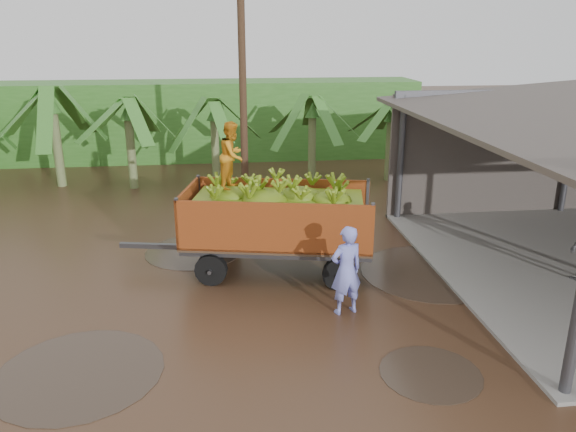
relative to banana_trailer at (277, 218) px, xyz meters
name	(u,v)px	position (x,y,z in m)	size (l,w,h in m)	color
ground	(242,309)	(-1.00, -2.04, -1.41)	(100.00, 100.00, 0.00)	black
hedge_north	(185,120)	(-3.00, 13.96, 0.39)	(22.00, 3.00, 3.60)	#2D661E
banana_trailer	(277,218)	(0.00, 0.00, 0.00)	(6.55, 3.13, 3.79)	#B84D1A
man_blue	(346,270)	(1.24, -2.42, -0.41)	(0.73, 0.48, 1.99)	#787FDB
utility_pole	(243,89)	(-0.56, 5.34, 2.64)	(1.20, 0.24, 7.99)	#47301E
banana_plants	(28,169)	(-7.21, 4.35, 0.43)	(24.22, 19.82, 4.14)	#2D661E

